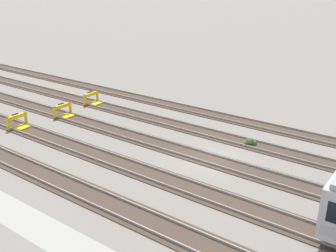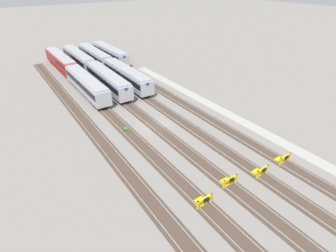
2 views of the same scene
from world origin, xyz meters
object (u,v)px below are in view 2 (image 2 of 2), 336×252
subway_car_front_row_left_inner (61,61)px  subway_car_front_row_right_inner (127,76)px  subway_car_front_row_leftmost (108,80)px  subway_car_front_row_rightmost (110,53)px  subway_car_front_row_centre (95,56)px  subway_car_back_row_leftmost (86,84)px  bumper_stop_far_inner_track (203,201)px  weed_clump (126,129)px  bumper_stop_nearest_track (283,159)px  subway_car_back_row_centre (78,58)px  bumper_stop_near_inner_track (260,171)px  bumper_stop_middle_track (229,181)px

subway_car_front_row_left_inner → subway_car_front_row_right_inner: size_ratio=1.00×
subway_car_front_row_leftmost → subway_car_front_row_rightmost: (18.97, -8.60, 0.00)m
subway_car_front_row_rightmost → subway_car_front_row_leftmost: bearing=155.6°
subway_car_front_row_centre → subway_car_front_row_rightmost: bearing=-87.6°
subway_car_front_row_rightmost → subway_car_back_row_leftmost: (-18.97, 12.97, 0.00)m
bumper_stop_far_inner_track → weed_clump: size_ratio=2.18×
subway_car_front_row_leftmost → weed_clump: size_ratio=19.62×
subway_car_front_row_rightmost → bumper_stop_far_inner_track: (-53.74, 12.95, -1.53)m
subway_car_front_row_right_inner → subway_car_back_row_leftmost: 8.67m
subway_car_front_row_rightmost → bumper_stop_far_inner_track: 55.30m
bumper_stop_nearest_track → subway_car_back_row_centre: bearing=9.1°
subway_car_front_row_leftmost → subway_car_front_row_centre: same height
subway_car_front_row_right_inner → subway_car_front_row_rightmost: 19.46m
subway_car_front_row_left_inner → bumper_stop_near_inner_track: bearing=-170.9°
subway_car_front_row_rightmost → bumper_stop_middle_track: bearing=170.8°
subway_car_front_row_rightmost → subway_car_back_row_leftmost: same height
subway_car_front_row_left_inner → subway_car_back_row_leftmost: (-18.87, 0.04, 0.00)m
subway_car_front_row_left_inner → subway_car_front_row_rightmost: 12.93m
bumper_stop_nearest_track → weed_clump: 22.22m
subway_car_front_row_leftmost → subway_car_back_row_centre: size_ratio=1.00×
subway_car_back_row_leftmost → bumper_stop_nearest_track: 37.39m
weed_clump → subway_car_front_row_rightmost: bearing=-19.8°
subway_car_front_row_leftmost → subway_car_back_row_leftmost: same height
subway_car_front_row_rightmost → subway_car_back_row_centre: 8.58m
subway_car_front_row_rightmost → subway_car_front_row_left_inner: bearing=90.5°
subway_car_front_row_rightmost → weed_clump: size_ratio=19.60×
subway_car_back_row_leftmost → bumper_stop_far_inner_track: subway_car_back_row_leftmost is taller
weed_clump → bumper_stop_near_inner_track: bearing=-154.6°
subway_car_front_row_left_inner → bumper_stop_nearest_track: bearing=-166.5°
bumper_stop_middle_track → bumper_stop_far_inner_track: same height
bumper_stop_nearest_track → bumper_stop_far_inner_track: size_ratio=1.00×
subway_car_back_row_centre → bumper_stop_middle_track: subway_car_back_row_centre is taller
subway_car_front_row_left_inner → bumper_stop_far_inner_track: size_ratio=9.01×
subway_car_front_row_right_inner → bumper_stop_far_inner_track: 35.85m
bumper_stop_near_inner_track → subway_car_back_row_centre: bearing=4.5°
subway_car_front_row_left_inner → subway_car_back_row_leftmost: size_ratio=1.00×
subway_car_front_row_left_inner → subway_car_front_row_rightmost: bearing=-89.5°
subway_car_front_row_left_inner → bumper_stop_far_inner_track: 53.65m
bumper_stop_near_inner_track → subway_car_front_row_left_inner: bearing=9.1°
bumper_stop_near_inner_track → weed_clump: (18.08, 8.58, -0.27)m
subway_car_back_row_leftmost → bumper_stop_near_inner_track: 36.11m
bumper_stop_middle_track → weed_clump: (17.16, 4.28, -0.27)m
subway_car_front_row_leftmost → bumper_stop_middle_track: bearing=179.9°
subway_car_back_row_centre → bumper_stop_far_inner_track: size_ratio=8.99×
bumper_stop_middle_track → subway_car_front_row_rightmost: bearing=-9.2°
subway_car_front_row_right_inner → subway_car_back_row_leftmost: bearing=90.0°
subway_car_front_row_left_inner → subway_car_back_row_centre: bearing=-91.1°
subway_car_front_row_rightmost → bumper_stop_near_inner_track: subway_car_front_row_rightmost is taller
subway_car_front_row_right_inner → bumper_stop_nearest_track: bearing=-173.0°
bumper_stop_middle_track → weed_clump: 17.69m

